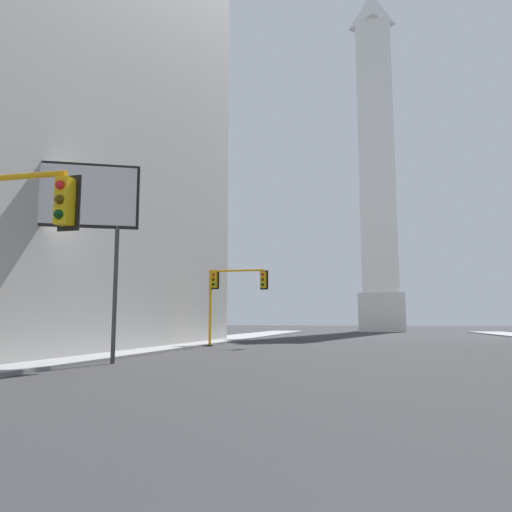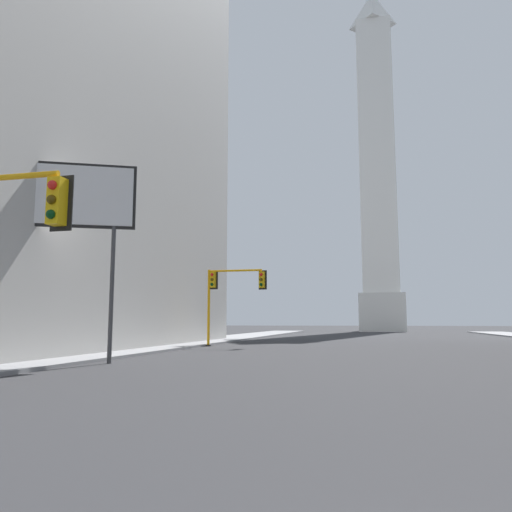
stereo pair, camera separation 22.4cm
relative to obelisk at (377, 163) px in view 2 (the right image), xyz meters
name	(u,v)px [view 2 (the right image)]	position (x,y,z in m)	size (l,w,h in m)	color
sidewalk_left	(169,345)	(-15.27, -54.54, -29.19)	(5.00, 102.27, 0.15)	gray
obelisk	(377,163)	(0.00, 0.00, 0.00)	(7.50, 7.50, 61.55)	silver
traffic_light_mid_left	(228,288)	(-11.22, -54.06, -25.26)	(4.29, 0.52, 5.29)	orange
billboard_sign	(72,202)	(-13.61, -69.15, -22.63)	(4.77, 2.25, 8.30)	#3F3F42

